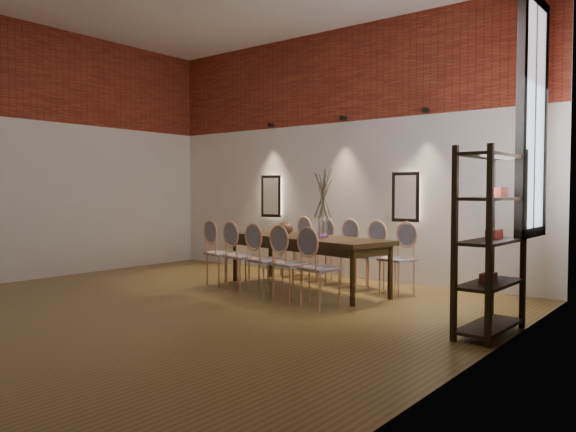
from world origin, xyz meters
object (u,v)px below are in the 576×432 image
Objects in this scene: chair_far_d at (368,256)px; book at (318,235)px; chair_far_a at (295,247)px; chair_far_c at (341,253)px; chair_near_d at (291,264)px; chair_far_b at (317,250)px; chair_far_e at (397,259)px; vase at (323,227)px; bowl at (285,229)px; chair_near_e at (320,268)px; chair_near_c at (266,260)px; dining_table at (306,263)px; shelving_rack at (491,241)px; chair_near_b at (243,256)px; chair_near_a at (222,253)px.

book is at bearing 51.55° from chair_far_d.
chair_far_c is (1.04, -0.22, 0.00)m from chair_far_a.
chair_near_d and chair_far_b have the same top height.
chair_far_d is 1.00× the size of chair_far_e.
vase is 1.25× the size of bowl.
chair_near_e and chair_far_d have the same top height.
chair_near_e is 1.77m from chair_far_c.
bowl is at bearing -169.98° from book.
chair_near_c is at bearing -108.04° from book.
chair_far_b is 1.59m from chair_far_e.
book is at bearing 138.66° from chair_near_e.
dining_table is 0.89m from chair_far_b.
chair_near_c is 0.52× the size of shelving_rack.
chair_near_b is 1.06m from chair_near_d.
chair_far_d is 0.53m from chair_far_e.
bowl is at bearing 99.67° from chair_far_b.
dining_table is at bearing 33.64° from chair_far_e.
book is (-0.77, 1.04, 0.30)m from chair_near_e.
chair_far_b is (0.82, 1.27, 0.00)m from chair_near_a.
chair_far_a is (0.30, 1.38, 0.00)m from chair_near_a.
chair_near_e is 0.52× the size of shelving_rack.
chair_far_c is 0.53m from chair_far_d.
chair_far_c is at bearing 0.00° from chair_far_e.
chair_near_e is at bearing -33.64° from dining_table.
dining_table is at bearing 126.93° from chair_near_d.
chair_far_b reaches higher than dining_table.
chair_near_e is at bearing 90.00° from chair_far_e.
chair_near_b is 2.13m from chair_far_e.
chair_far_e is at bearing 33.64° from dining_table.
bowl is (-0.26, 0.73, 0.37)m from chair_near_c.
dining_table is at bearing -5.03° from bowl.
chair_far_d is (0.30, 1.38, 0.00)m from chair_near_d.
chair_near_c is at bearing -70.63° from bowl.
vase reaches higher than chair_near_d.
chair_near_c is at bearing 110.60° from chair_far_b.
chair_near_e reaches higher than bowl.
bowl is at bearing 171.67° from vase.
shelving_rack is (2.52, -0.12, 0.43)m from chair_near_d.
chair_near_a is 3.13× the size of vase.
chair_near_c reaches higher than bowl.
chair_near_c is 1.00× the size of chair_near_e.
chair_near_b and chair_far_b have the same top height.
chair_near_b is 1.10m from book.
chair_near_b is (0.52, -0.11, 0.00)m from chair_near_a.
book is (0.27, 0.82, 0.30)m from chair_near_c.
chair_near_d is 1.20m from bowl.
dining_table is 0.71m from chair_near_c.
chair_near_a is 3.62× the size of book.
chair_near_e reaches higher than dining_table.
shelving_rack is at bearing 6.59° from chair_near_b.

